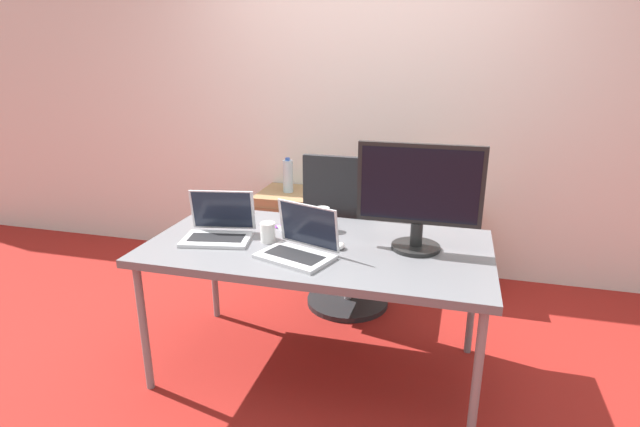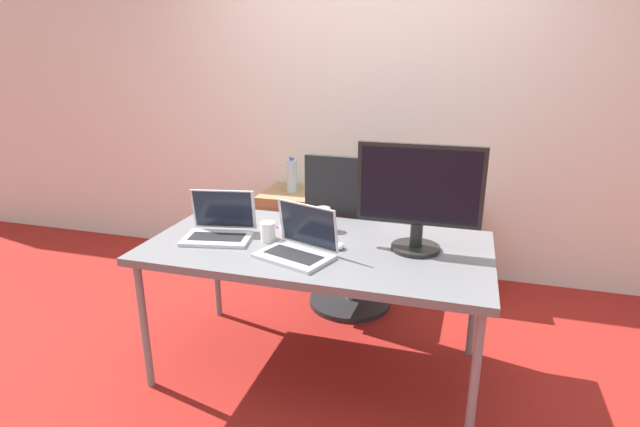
{
  "view_description": "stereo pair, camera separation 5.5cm",
  "coord_description": "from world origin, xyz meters",
  "px_view_note": "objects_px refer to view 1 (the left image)",
  "views": [
    {
      "loc": [
        0.63,
        -2.27,
        1.67
      ],
      "look_at": [
        0.0,
        0.04,
        0.89
      ],
      "focal_mm": 28.0,
      "sensor_mm": 36.0,
      "label": 1
    },
    {
      "loc": [
        0.68,
        -2.25,
        1.67
      ],
      "look_at": [
        0.0,
        0.04,
        0.89
      ],
      "focal_mm": 28.0,
      "sensor_mm": 36.0,
      "label": 2
    }
  ],
  "objects_px": {
    "laptop_left": "(299,246)",
    "laptop_right": "(219,229)",
    "coffee_cup_white": "(268,232)",
    "cabinet_left": "(289,231)",
    "office_chair": "(345,252)",
    "mouse": "(341,246)",
    "monitor": "(419,195)",
    "water_bottle": "(288,176)",
    "cabinet_right": "(440,245)",
    "coffee_cup_brown": "(322,219)"
  },
  "relations": [
    {
      "from": "laptop_left",
      "to": "laptop_right",
      "type": "distance_m",
      "value": 0.49
    },
    {
      "from": "coffee_cup_white",
      "to": "laptop_left",
      "type": "bearing_deg",
      "value": -32.37
    },
    {
      "from": "coffee_cup_white",
      "to": "cabinet_left",
      "type": "bearing_deg",
      "value": 104.1
    },
    {
      "from": "office_chair",
      "to": "mouse",
      "type": "height_order",
      "value": "office_chair"
    },
    {
      "from": "laptop_left",
      "to": "monitor",
      "type": "distance_m",
      "value": 0.62
    },
    {
      "from": "laptop_right",
      "to": "monitor",
      "type": "xyz_separation_m",
      "value": [
        1.01,
        0.12,
        0.23
      ]
    },
    {
      "from": "laptop_left",
      "to": "coffee_cup_white",
      "type": "height_order",
      "value": "laptop_left"
    },
    {
      "from": "laptop_right",
      "to": "coffee_cup_white",
      "type": "distance_m",
      "value": 0.27
    },
    {
      "from": "laptop_right",
      "to": "water_bottle",
      "type": "bearing_deg",
      "value": 92.19
    },
    {
      "from": "cabinet_right",
      "to": "coffee_cup_white",
      "type": "bearing_deg",
      "value": -124.01
    },
    {
      "from": "water_bottle",
      "to": "laptop_right",
      "type": "relative_size",
      "value": 0.7
    },
    {
      "from": "cabinet_left",
      "to": "cabinet_right",
      "type": "distance_m",
      "value": 1.16
    },
    {
      "from": "water_bottle",
      "to": "laptop_left",
      "type": "height_order",
      "value": "laptop_left"
    },
    {
      "from": "office_chair",
      "to": "water_bottle",
      "type": "bearing_deg",
      "value": 137.81
    },
    {
      "from": "mouse",
      "to": "coffee_cup_white",
      "type": "xyz_separation_m",
      "value": [
        -0.38,
        0.0,
        0.04
      ]
    },
    {
      "from": "coffee_cup_white",
      "to": "office_chair",
      "type": "bearing_deg",
      "value": 71.35
    },
    {
      "from": "cabinet_right",
      "to": "coffee_cup_white",
      "type": "distance_m",
      "value": 1.58
    },
    {
      "from": "water_bottle",
      "to": "coffee_cup_white",
      "type": "xyz_separation_m",
      "value": [
        0.31,
        -1.25,
        0.02
      ]
    },
    {
      "from": "cabinet_left",
      "to": "monitor",
      "type": "distance_m",
      "value": 1.71
    },
    {
      "from": "cabinet_right",
      "to": "laptop_right",
      "type": "xyz_separation_m",
      "value": [
        -1.11,
        -1.27,
        0.47
      ]
    },
    {
      "from": "cabinet_left",
      "to": "laptop_left",
      "type": "bearing_deg",
      "value": -69.23
    },
    {
      "from": "cabinet_left",
      "to": "water_bottle",
      "type": "distance_m",
      "value": 0.45
    },
    {
      "from": "monitor",
      "to": "coffee_cup_white",
      "type": "height_order",
      "value": "monitor"
    },
    {
      "from": "water_bottle",
      "to": "monitor",
      "type": "xyz_separation_m",
      "value": [
        1.05,
        -1.15,
        0.25
      ]
    },
    {
      "from": "water_bottle",
      "to": "cabinet_right",
      "type": "bearing_deg",
      "value": -0.11
    },
    {
      "from": "monitor",
      "to": "cabinet_left",
      "type": "bearing_deg",
      "value": 132.46
    },
    {
      "from": "laptop_left",
      "to": "laptop_right",
      "type": "height_order",
      "value": "same"
    },
    {
      "from": "laptop_right",
      "to": "mouse",
      "type": "bearing_deg",
      "value": 1.51
    },
    {
      "from": "laptop_right",
      "to": "mouse",
      "type": "height_order",
      "value": "laptop_right"
    },
    {
      "from": "office_chair",
      "to": "laptop_left",
      "type": "relative_size",
      "value": 2.72
    },
    {
      "from": "laptop_left",
      "to": "monitor",
      "type": "relative_size",
      "value": 0.67
    },
    {
      "from": "coffee_cup_white",
      "to": "laptop_right",
      "type": "bearing_deg",
      "value": -176.08
    },
    {
      "from": "laptop_right",
      "to": "monitor",
      "type": "bearing_deg",
      "value": 6.6
    },
    {
      "from": "laptop_left",
      "to": "monitor",
      "type": "xyz_separation_m",
      "value": [
        0.53,
        0.23,
        0.23
      ]
    },
    {
      "from": "cabinet_right",
      "to": "water_bottle",
      "type": "relative_size",
      "value": 2.43
    },
    {
      "from": "monitor",
      "to": "mouse",
      "type": "distance_m",
      "value": 0.45
    },
    {
      "from": "monitor",
      "to": "water_bottle",
      "type": "bearing_deg",
      "value": 132.41
    },
    {
      "from": "coffee_cup_brown",
      "to": "mouse",
      "type": "bearing_deg",
      "value": -57.57
    },
    {
      "from": "office_chair",
      "to": "laptop_left",
      "type": "distance_m",
      "value": 0.95
    },
    {
      "from": "water_bottle",
      "to": "laptop_right",
      "type": "height_order",
      "value": "laptop_right"
    },
    {
      "from": "laptop_right",
      "to": "mouse",
      "type": "relative_size",
      "value": 6.33
    },
    {
      "from": "cabinet_right",
      "to": "laptop_right",
      "type": "bearing_deg",
      "value": -131.16
    },
    {
      "from": "water_bottle",
      "to": "mouse",
      "type": "relative_size",
      "value": 4.42
    },
    {
      "from": "cabinet_right",
      "to": "office_chair",
      "type": "bearing_deg",
      "value": -139.37
    },
    {
      "from": "cabinet_left",
      "to": "monitor",
      "type": "xyz_separation_m",
      "value": [
        1.05,
        -1.15,
        0.69
      ]
    },
    {
      "from": "cabinet_left",
      "to": "laptop_left",
      "type": "distance_m",
      "value": 1.55
    },
    {
      "from": "cabinet_right",
      "to": "laptop_right",
      "type": "distance_m",
      "value": 1.75
    },
    {
      "from": "office_chair",
      "to": "cabinet_left",
      "type": "distance_m",
      "value": 0.77
    },
    {
      "from": "water_bottle",
      "to": "laptop_right",
      "type": "bearing_deg",
      "value": -87.81
    },
    {
      "from": "monitor",
      "to": "laptop_left",
      "type": "bearing_deg",
      "value": -156.36
    }
  ]
}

